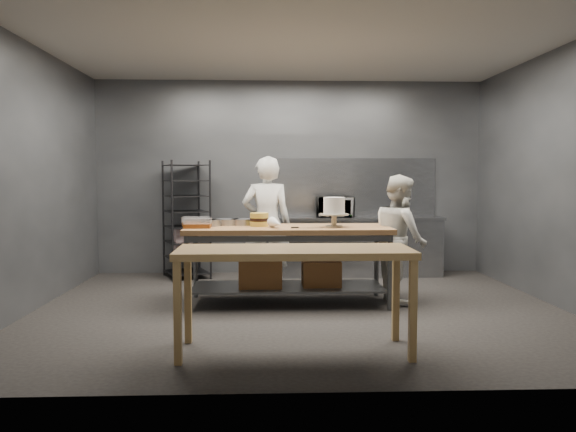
# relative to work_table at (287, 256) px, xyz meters

# --- Properties ---
(ground) EXTENTS (6.00, 6.00, 0.00)m
(ground) POSITION_rel_work_table_xyz_m (0.13, -0.28, -0.57)
(ground) COLOR black
(ground) RESTS_ON ground
(back_wall) EXTENTS (6.00, 0.04, 3.00)m
(back_wall) POSITION_rel_work_table_xyz_m (0.13, 2.22, 0.93)
(back_wall) COLOR #4C4F54
(back_wall) RESTS_ON ground
(work_table) EXTENTS (2.40, 0.90, 0.92)m
(work_table) POSITION_rel_work_table_xyz_m (0.00, 0.00, 0.00)
(work_table) COLOR #8F6039
(work_table) RESTS_ON ground
(near_counter) EXTENTS (2.00, 0.70, 0.90)m
(near_counter) POSITION_rel_work_table_xyz_m (-0.01, -1.85, 0.24)
(near_counter) COLOR olive
(near_counter) RESTS_ON ground
(back_counter) EXTENTS (2.60, 0.60, 0.90)m
(back_counter) POSITION_rel_work_table_xyz_m (1.13, 1.90, -0.12)
(back_counter) COLOR slate
(back_counter) RESTS_ON ground
(splashback_panel) EXTENTS (2.60, 0.02, 0.90)m
(splashback_panel) POSITION_rel_work_table_xyz_m (1.13, 2.20, 0.78)
(splashback_panel) COLOR slate
(splashback_panel) RESTS_ON back_counter
(speed_rack) EXTENTS (0.80, 0.83, 1.75)m
(speed_rack) POSITION_rel_work_table_xyz_m (-1.44, 1.82, 0.28)
(speed_rack) COLOR black
(speed_rack) RESTS_ON ground
(chef_behind) EXTENTS (0.65, 0.43, 1.78)m
(chef_behind) POSITION_rel_work_table_xyz_m (-0.24, 0.80, 0.32)
(chef_behind) COLOR silver
(chef_behind) RESTS_ON ground
(chef_right) EXTENTS (0.66, 0.81, 1.54)m
(chef_right) POSITION_rel_work_table_xyz_m (1.37, 0.10, 0.20)
(chef_right) COLOR silver
(chef_right) RESTS_ON ground
(microwave) EXTENTS (0.54, 0.37, 0.30)m
(microwave) POSITION_rel_work_table_xyz_m (0.80, 1.90, 0.48)
(microwave) COLOR black
(microwave) RESTS_ON back_counter
(frosted_cake_stand) EXTENTS (0.34, 0.34, 0.35)m
(frosted_cake_stand) POSITION_rel_work_table_xyz_m (0.55, -0.08, 0.57)
(frosted_cake_stand) COLOR #AAA088
(frosted_cake_stand) RESTS_ON work_table
(layer_cake) EXTENTS (0.22, 0.22, 0.16)m
(layer_cake) POSITION_rel_work_table_xyz_m (-0.33, 0.07, 0.43)
(layer_cake) COLOR gold
(layer_cake) RESTS_ON work_table
(cake_pans) EXTENTS (0.67, 0.40, 0.07)m
(cake_pans) POSITION_rel_work_table_xyz_m (-0.78, 0.21, 0.39)
(cake_pans) COLOR gray
(cake_pans) RESTS_ON work_table
(piping_bag) EXTENTS (0.21, 0.40, 0.12)m
(piping_bag) POSITION_rel_work_table_xyz_m (-0.13, -0.22, 0.41)
(piping_bag) COLOR white
(piping_bag) RESTS_ON work_table
(offset_spatula) EXTENTS (0.36, 0.02, 0.02)m
(offset_spatula) POSITION_rel_work_table_xyz_m (0.17, -0.20, 0.35)
(offset_spatula) COLOR slate
(offset_spatula) RESTS_ON work_table
(pastry_clamshells) EXTENTS (0.36, 0.46, 0.11)m
(pastry_clamshells) POSITION_rel_work_table_xyz_m (-1.07, 0.01, 0.40)
(pastry_clamshells) COLOR brown
(pastry_clamshells) RESTS_ON work_table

